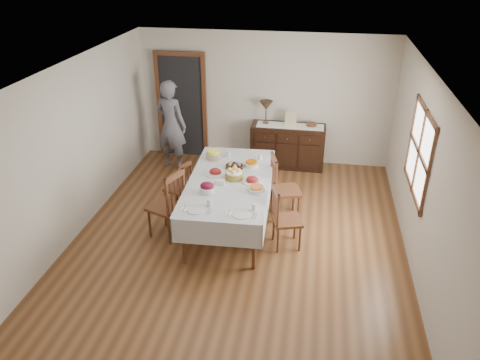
% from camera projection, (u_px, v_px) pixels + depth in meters
% --- Properties ---
extents(ground, '(6.00, 6.00, 0.00)m').
position_uv_depth(ground, '(239.00, 237.00, 7.24)').
color(ground, brown).
extents(room_shell, '(5.02, 6.02, 2.65)m').
position_uv_depth(room_shell, '(234.00, 128.00, 6.88)').
color(room_shell, silver).
rests_on(room_shell, ground).
extents(dining_table, '(1.34, 2.49, 0.84)m').
position_uv_depth(dining_table, '(229.00, 185.00, 7.19)').
color(dining_table, '#B9B9BE').
rests_on(dining_table, ground).
extents(chair_left_near, '(0.60, 0.60, 1.12)m').
position_uv_depth(chair_left_near, '(169.00, 204.00, 7.03)').
color(chair_left_near, '#542D19').
rests_on(chair_left_near, ground).
extents(chair_left_far, '(0.48, 0.48, 0.90)m').
position_uv_depth(chair_left_far, '(180.00, 186.00, 7.78)').
color(chair_left_far, '#542D19').
rests_on(chair_left_far, ground).
extents(chair_right_near, '(0.51, 0.51, 0.98)m').
position_uv_depth(chair_right_near, '(284.00, 217.00, 6.83)').
color(chair_right_near, '#542D19').
rests_on(chair_right_near, ground).
extents(chair_right_far, '(0.56, 0.56, 1.10)m').
position_uv_depth(chair_right_far, '(282.00, 187.00, 7.53)').
color(chair_right_far, '#542D19').
rests_on(chair_right_far, ground).
extents(sideboard, '(1.45, 0.53, 0.87)m').
position_uv_depth(sideboard, '(288.00, 146.00, 9.35)').
color(sideboard, black).
rests_on(sideboard, ground).
extents(person, '(0.68, 0.54, 1.91)m').
position_uv_depth(person, '(171.00, 122.00, 9.07)').
color(person, slate).
rests_on(person, ground).
extents(bread_basket, '(0.27, 0.27, 0.18)m').
position_uv_depth(bread_basket, '(234.00, 174.00, 7.15)').
color(bread_basket, olive).
rests_on(bread_basket, dining_table).
extents(egg_basket, '(0.29, 0.29, 0.10)m').
position_uv_depth(egg_basket, '(234.00, 166.00, 7.51)').
color(egg_basket, black).
rests_on(egg_basket, dining_table).
extents(ham_platter_a, '(0.33, 0.33, 0.11)m').
position_uv_depth(ham_platter_a, '(215.00, 172.00, 7.32)').
color(ham_platter_a, silver).
rests_on(ham_platter_a, dining_table).
extents(ham_platter_b, '(0.30, 0.30, 0.11)m').
position_uv_depth(ham_platter_b, '(252.00, 180.00, 7.07)').
color(ham_platter_b, silver).
rests_on(ham_platter_b, dining_table).
extents(beet_bowl, '(0.21, 0.21, 0.16)m').
position_uv_depth(beet_bowl, '(207.00, 188.00, 6.76)').
color(beet_bowl, silver).
rests_on(beet_bowl, dining_table).
extents(carrot_bowl, '(0.24, 0.24, 0.09)m').
position_uv_depth(carrot_bowl, '(251.00, 164.00, 7.57)').
color(carrot_bowl, silver).
rests_on(carrot_bowl, dining_table).
extents(pineapple_bowl, '(0.26, 0.26, 0.15)m').
position_uv_depth(pineapple_bowl, '(214.00, 155.00, 7.81)').
color(pineapple_bowl, tan).
rests_on(pineapple_bowl, dining_table).
extents(casserole_dish, '(0.25, 0.25, 0.08)m').
position_uv_depth(casserole_dish, '(257.00, 189.00, 6.81)').
color(casserole_dish, silver).
rests_on(casserole_dish, dining_table).
extents(butter_dish, '(0.14, 0.10, 0.07)m').
position_uv_depth(butter_dish, '(220.00, 182.00, 7.00)').
color(butter_dish, silver).
rests_on(butter_dish, dining_table).
extents(setting_left, '(0.42, 0.31, 0.10)m').
position_uv_depth(setting_left, '(200.00, 208.00, 6.36)').
color(setting_left, silver).
rests_on(setting_left, dining_table).
extents(setting_right, '(0.42, 0.31, 0.10)m').
position_uv_depth(setting_right, '(245.00, 212.00, 6.27)').
color(setting_right, silver).
rests_on(setting_right, dining_table).
extents(glass_far_a, '(0.07, 0.07, 0.10)m').
position_uv_depth(glass_far_a, '(229.00, 154.00, 7.88)').
color(glass_far_a, silver).
rests_on(glass_far_a, dining_table).
extents(glass_far_b, '(0.06, 0.06, 0.10)m').
position_uv_depth(glass_far_b, '(260.00, 157.00, 7.79)').
color(glass_far_b, silver).
rests_on(glass_far_b, dining_table).
extents(runner, '(1.30, 0.35, 0.01)m').
position_uv_depth(runner, '(290.00, 126.00, 9.12)').
color(runner, white).
rests_on(runner, sideboard).
extents(table_lamp, '(0.26, 0.26, 0.46)m').
position_uv_depth(table_lamp, '(266.00, 106.00, 9.08)').
color(table_lamp, brown).
rests_on(table_lamp, sideboard).
extents(picture_frame, '(0.22, 0.08, 0.28)m').
position_uv_depth(picture_frame, '(291.00, 119.00, 9.07)').
color(picture_frame, tan).
rests_on(picture_frame, sideboard).
extents(deco_bowl, '(0.20, 0.20, 0.06)m').
position_uv_depth(deco_bowl, '(312.00, 125.00, 9.10)').
color(deco_bowl, '#542D19').
rests_on(deco_bowl, sideboard).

